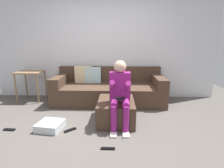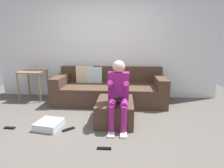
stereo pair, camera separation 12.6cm
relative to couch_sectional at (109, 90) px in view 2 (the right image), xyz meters
The scene contains 10 objects.
ground_plane 1.56m from the couch_sectional, 94.91° to the right, with size 7.20×7.20×0.00m, color #544F49.
wall_back 1.14m from the couch_sectional, 105.21° to the left, with size 5.54×0.10×2.63m, color silver.
couch_sectional is the anchor object (origin of this frame).
ottoman 1.08m from the couch_sectional, 79.94° to the right, with size 0.63×0.83×0.38m, color #473326.
person_seated 1.32m from the couch_sectional, 78.58° to the right, with size 0.34×0.61×1.10m.
storage_bin 1.68m from the couch_sectional, 121.51° to the right, with size 0.37×0.37×0.12m, color silver.
side_table 1.90m from the couch_sectional, behind, with size 0.57×0.53×0.70m.
remote_near_ottoman 1.97m from the couch_sectional, 87.24° to the right, with size 0.19×0.04×0.02m, color black.
remote_by_storage_bin 1.58m from the couch_sectional, 110.23° to the right, with size 0.20×0.05×0.02m, color black.
remote_under_side_table 2.14m from the couch_sectional, 135.72° to the right, with size 0.18×0.06×0.02m, color black.
Camera 2 is at (0.47, -2.51, 1.38)m, focal length 28.61 mm.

